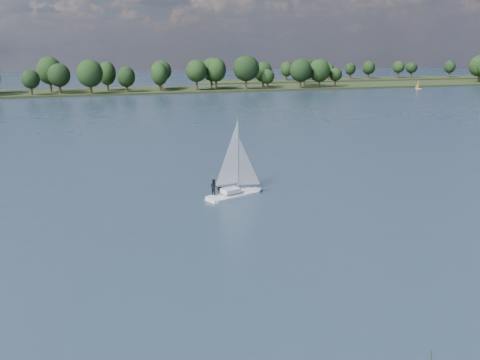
# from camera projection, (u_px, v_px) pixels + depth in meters

# --- Properties ---
(ground) EXTENTS (700.00, 700.00, 0.00)m
(ground) POSITION_uv_depth(u_px,v_px,m) (189.00, 124.00, 130.54)
(ground) COLOR #233342
(ground) RESTS_ON ground
(far_shore) EXTENTS (660.00, 40.00, 1.50)m
(far_shore) POSITION_uv_depth(u_px,v_px,m) (123.00, 92.00, 232.76)
(far_shore) COLOR black
(far_shore) RESTS_ON ground
(far_shore_back) EXTENTS (220.00, 30.00, 1.40)m
(far_shore_back) POSITION_uv_depth(u_px,v_px,m) (374.00, 80.00, 329.93)
(far_shore_back) COLOR black
(far_shore_back) RESTS_ON ground
(sailboat) EXTENTS (7.86, 4.67, 10.00)m
(sailboat) POSITION_uv_depth(u_px,v_px,m) (233.00, 175.00, 65.15)
(sailboat) COLOR silver
(sailboat) RESTS_ON ground
(dinghy_orange) EXTENTS (2.77, 1.84, 4.13)m
(dinghy_orange) POSITION_uv_depth(u_px,v_px,m) (418.00, 87.00, 250.63)
(dinghy_orange) COLOR white
(dinghy_orange) RESTS_ON ground
(treeline) EXTENTS (562.13, 73.43, 17.73)m
(treeline) POSITION_uv_depth(u_px,v_px,m) (100.00, 74.00, 223.31)
(treeline) COLOR black
(treeline) RESTS_ON ground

